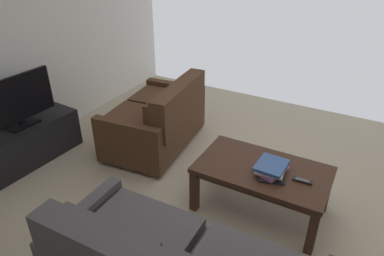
% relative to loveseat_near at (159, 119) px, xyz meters
% --- Properties ---
extents(ground_plane, '(5.52, 5.14, 0.01)m').
position_rel_loveseat_near_xyz_m(ground_plane, '(-1.33, 0.63, -0.36)').
color(ground_plane, '#B7A88E').
extents(wall_right, '(0.12, 5.14, 2.87)m').
position_rel_loveseat_near_xyz_m(wall_right, '(1.43, 0.63, 1.08)').
color(wall_right, silver).
rests_on(wall_right, ground).
extents(loveseat_near, '(0.93, 1.33, 0.83)m').
position_rel_loveseat_near_xyz_m(loveseat_near, '(0.00, 0.00, 0.00)').
color(loveseat_near, black).
rests_on(loveseat_near, ground).
extents(coffee_table, '(1.13, 0.65, 0.47)m').
position_rel_loveseat_near_xyz_m(coffee_table, '(-1.41, 0.49, 0.04)').
color(coffee_table, '#3D2316').
rests_on(coffee_table, ground).
extents(tv_stand, '(0.46, 1.16, 0.45)m').
position_rel_loveseat_near_xyz_m(tv_stand, '(1.09, 0.96, -0.13)').
color(tv_stand, black).
rests_on(tv_stand, ground).
extents(flat_tv, '(0.22, 0.83, 0.54)m').
position_rel_loveseat_near_xyz_m(flat_tv, '(1.09, 0.96, 0.38)').
color(flat_tv, black).
rests_on(flat_tv, tv_stand).
extents(book_stack, '(0.28, 0.33, 0.10)m').
position_rel_loveseat_near_xyz_m(book_stack, '(-1.50, 0.53, 0.16)').
color(book_stack, black).
rests_on(book_stack, coffee_table).
extents(tv_remote, '(0.16, 0.05, 0.02)m').
position_rel_loveseat_near_xyz_m(tv_remote, '(-1.76, 0.52, 0.12)').
color(tv_remote, black).
rests_on(tv_remote, coffee_table).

